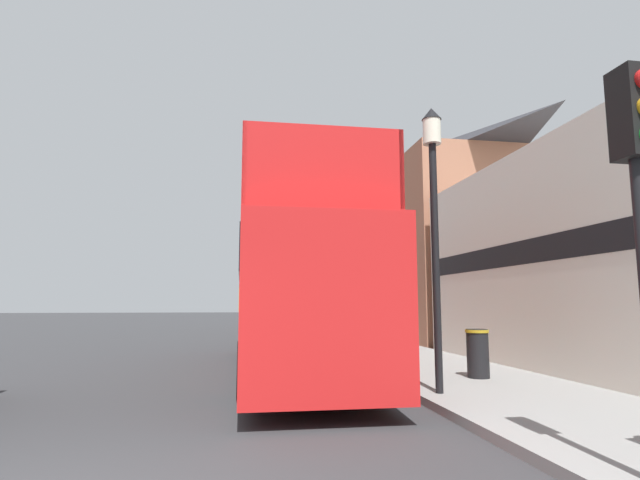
# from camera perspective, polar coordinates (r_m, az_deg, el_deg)

# --- Properties ---
(ground_plane) EXTENTS (144.00, 144.00, 0.00)m
(ground_plane) POSITION_cam_1_polar(r_m,az_deg,el_deg) (25.32, -13.22, -10.80)
(ground_plane) COLOR #333335
(sidewalk) EXTENTS (3.46, 108.00, 0.14)m
(sidewalk) POSITION_cam_1_polar(r_m,az_deg,el_deg) (22.76, 2.71, -11.22)
(sidewalk) COLOR gray
(sidewalk) RESTS_ON ground_plane
(brick_terrace_rear) EXTENTS (6.00, 18.65, 10.05)m
(brick_terrace_rear) POSITION_cam_1_polar(r_m,az_deg,el_deg) (27.76, 10.66, -0.14)
(brick_terrace_rear) COLOR #9E664C
(brick_terrace_rear) RESTS_ON ground_plane
(tour_bus) EXTENTS (2.49, 11.23, 4.25)m
(tour_bus) POSITION_cam_1_polar(r_m,az_deg,el_deg) (12.35, -3.51, -6.07)
(tour_bus) COLOR red
(tour_bus) RESTS_ON ground_plane
(parked_car_ahead_of_bus) EXTENTS (1.77, 4.27, 1.50)m
(parked_car_ahead_of_bus) POSITION_cam_1_polar(r_m,az_deg,el_deg) (19.90, -3.95, -9.93)
(parked_car_ahead_of_bus) COLOR maroon
(parked_car_ahead_of_bus) RESTS_ON ground_plane
(traffic_signal) EXTENTS (0.28, 0.42, 3.62)m
(traffic_signal) POSITION_cam_1_polar(r_m,az_deg,el_deg) (5.29, 32.69, 6.64)
(traffic_signal) COLOR black
(traffic_signal) RESTS_ON sidewalk
(lamp_post_nearest) EXTENTS (0.35, 0.35, 4.99)m
(lamp_post_nearest) POSITION_cam_1_polar(r_m,az_deg,el_deg) (9.06, 12.87, 5.20)
(lamp_post_nearest) COLOR black
(lamp_post_nearest) RESTS_ON sidewalk
(lamp_post_second) EXTENTS (0.35, 0.35, 4.98)m
(lamp_post_second) POSITION_cam_1_polar(r_m,az_deg,el_deg) (18.42, 1.77, -1.31)
(lamp_post_second) COLOR black
(lamp_post_second) RESTS_ON sidewalk
(lamp_post_third) EXTENTS (0.35, 0.35, 4.68)m
(lamp_post_third) POSITION_cam_1_polar(r_m,az_deg,el_deg) (28.06, -1.99, -3.74)
(lamp_post_third) COLOR black
(lamp_post_third) RESTS_ON sidewalk
(litter_bin) EXTENTS (0.48, 0.48, 0.97)m
(litter_bin) POSITION_cam_1_polar(r_m,az_deg,el_deg) (10.89, 17.58, -12.09)
(litter_bin) COLOR black
(litter_bin) RESTS_ON sidewalk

